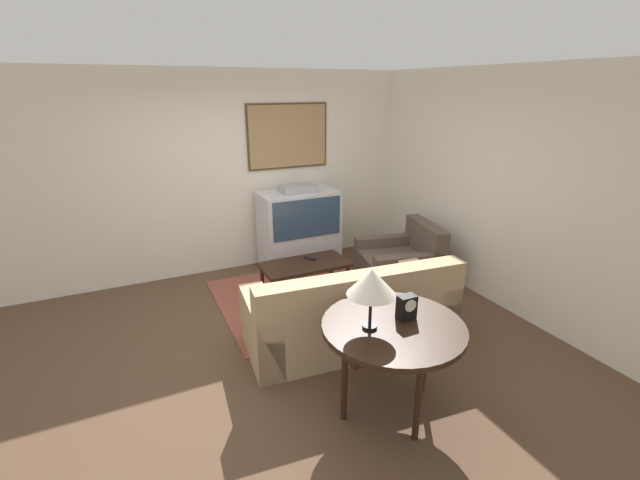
# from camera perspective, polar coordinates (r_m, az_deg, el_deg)

# --- Properties ---
(ground_plane) EXTENTS (12.00, 12.00, 0.00)m
(ground_plane) POSITION_cam_1_polar(r_m,az_deg,el_deg) (4.54, -4.84, -13.21)
(ground_plane) COLOR brown
(wall_back) EXTENTS (12.00, 0.10, 2.70)m
(wall_back) POSITION_cam_1_polar(r_m,az_deg,el_deg) (5.97, -12.40, 8.62)
(wall_back) COLOR silver
(wall_back) RESTS_ON ground_plane
(wall_right) EXTENTS (0.06, 12.00, 2.70)m
(wall_right) POSITION_cam_1_polar(r_m,az_deg,el_deg) (5.43, 21.81, 6.48)
(wall_right) COLOR silver
(wall_right) RESTS_ON ground_plane
(area_rug) EXTENTS (1.96, 1.89, 0.01)m
(area_rug) POSITION_cam_1_polar(r_m,az_deg,el_deg) (5.34, -2.49, -7.69)
(area_rug) COLOR brown
(area_rug) RESTS_ON ground_plane
(tv) EXTENTS (1.08, 0.59, 1.20)m
(tv) POSITION_cam_1_polar(r_m,az_deg,el_deg) (6.06, -2.79, 1.47)
(tv) COLOR silver
(tv) RESTS_ON ground_plane
(couch) EXTENTS (2.12, 1.03, 0.88)m
(couch) POSITION_cam_1_polar(r_m,az_deg,el_deg) (4.34, 4.21, -9.96)
(couch) COLOR tan
(couch) RESTS_ON ground_plane
(armchair) EXTENTS (1.10, 1.07, 0.80)m
(armchair) POSITION_cam_1_polar(r_m,az_deg,el_deg) (5.75, 10.72, -3.12)
(armchair) COLOR brown
(armchair) RESTS_ON ground_plane
(coffee_table) EXTENTS (1.05, 0.54, 0.45)m
(coffee_table) POSITION_cam_1_polar(r_m,az_deg,el_deg) (5.20, -2.05, -3.59)
(coffee_table) COLOR black
(coffee_table) RESTS_ON ground_plane
(console_table) EXTENTS (1.09, 1.09, 0.78)m
(console_table) POSITION_cam_1_polar(r_m,az_deg,el_deg) (3.36, 9.75, -12.04)
(console_table) COLOR black
(console_table) RESTS_ON ground_plane
(table_lamp) EXTENTS (0.36, 0.36, 0.47)m
(table_lamp) POSITION_cam_1_polar(r_m,az_deg,el_deg) (3.08, 6.89, -5.67)
(table_lamp) COLOR black
(table_lamp) RESTS_ON console_table
(mantel_clock) EXTENTS (0.14, 0.10, 0.19)m
(mantel_clock) POSITION_cam_1_polar(r_m,az_deg,el_deg) (3.37, 11.47, -8.76)
(mantel_clock) COLOR black
(mantel_clock) RESTS_ON console_table
(remote) EXTENTS (0.12, 0.16, 0.02)m
(remote) POSITION_cam_1_polar(r_m,az_deg,el_deg) (5.30, -1.38, -2.45)
(remote) COLOR black
(remote) RESTS_ON coffee_table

